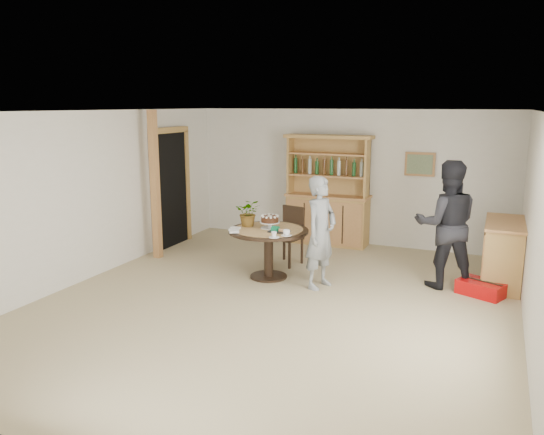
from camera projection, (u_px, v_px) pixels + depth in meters
The scene contains 17 objects.
ground at pixel (276, 303), 7.03m from camera, with size 7.00×7.00×0.00m, color tan.
room_shell at pixel (276, 173), 6.67m from camera, with size 6.04×7.04×2.52m.
doorway at pixel (171, 186), 9.72m from camera, with size 0.13×1.10×2.18m.
pine_post at pixel (155, 186), 8.88m from camera, with size 0.12×0.12×2.50m, color tan.
hutch at pixel (328, 208), 9.91m from camera, with size 1.62×0.54×2.04m.
sideboard at pixel (503, 253), 7.68m from camera, with size 0.54×1.26×0.94m.
dining_table at pixel (269, 239), 7.96m from camera, with size 1.20×1.20×0.76m.
dining_chair at pixel (290, 232), 8.71m from camera, with size 0.51×0.51×0.95m.
birthday_cake at pixel (270, 220), 7.94m from camera, with size 0.30×0.30×0.20m.
flower_vase at pixel (249, 213), 8.06m from camera, with size 0.38×0.33×0.42m, color #3F7233.
gift_tray at pixel (279, 230), 7.72m from camera, with size 0.30×0.20×0.08m.
coffee_cup_a at pixel (286, 233), 7.51m from camera, with size 0.15×0.15×0.09m.
coffee_cup_b at pixel (274, 235), 7.40m from camera, with size 0.15×0.15×0.08m.
napkins at pixel (235, 230), 7.80m from camera, with size 0.24×0.33×0.03m.
teen_boy at pixel (321, 233), 7.50m from camera, with size 0.59×0.39×1.61m, color gray.
adult_person at pixel (446, 225), 7.50m from camera, with size 0.89×0.69×1.83m, color black.
red_suitcase at pixel (482, 288), 7.31m from camera, with size 0.71×0.61×0.21m.
Camera 1 is at (2.56, -6.12, 2.59)m, focal length 35.00 mm.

